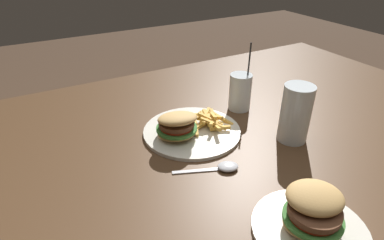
{
  "coord_description": "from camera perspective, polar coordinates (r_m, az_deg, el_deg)",
  "views": [
    {
      "loc": [
        0.49,
        0.58,
        1.19
      ],
      "look_at": [
        0.11,
        -0.1,
        0.74
      ],
      "focal_mm": 30.0,
      "sensor_mm": 36.0,
      "label": 1
    }
  ],
  "objects": [
    {
      "name": "meal_plate_near",
      "position": [
        0.9,
        -0.98,
        -1.37
      ],
      "size": [
        0.28,
        0.28,
        0.09
      ],
      "color": "silver",
      "rests_on": "dining_table"
    },
    {
      "name": "meal_plate_far",
      "position": [
        0.67,
        20.54,
        -16.08
      ],
      "size": [
        0.22,
        0.22,
        0.1
      ],
      "color": "silver",
      "rests_on": "dining_table"
    },
    {
      "name": "juice_glass",
      "position": [
        1.04,
        8.53,
        4.71
      ],
      "size": [
        0.07,
        0.07,
        0.22
      ],
      "color": "silver",
      "rests_on": "dining_table"
    },
    {
      "name": "dining_table",
      "position": [
        0.96,
        8.91,
        -8.33
      ],
      "size": [
        1.68,
        1.22,
        0.7
      ],
      "color": "#4C331E",
      "rests_on": "ground_plane"
    },
    {
      "name": "beer_glass",
      "position": [
        0.9,
        17.87,
        0.79
      ],
      "size": [
        0.08,
        0.08,
        0.16
      ],
      "color": "silver",
      "rests_on": "dining_table"
    },
    {
      "name": "spoon",
      "position": [
        0.79,
        5.81,
        -8.3
      ],
      "size": [
        0.16,
        0.08,
        0.01
      ],
      "rotation": [
        0.0,
        0.0,
        2.77
      ],
      "color": "silver",
      "rests_on": "dining_table"
    }
  ]
}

